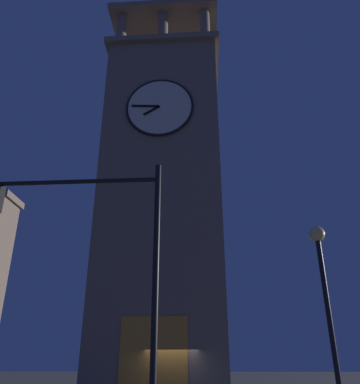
% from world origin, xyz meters
% --- Properties ---
extents(clocktower, '(7.62, 9.46, 28.30)m').
position_xyz_m(clocktower, '(0.86, -4.12, 11.31)').
color(clocktower, gray).
rests_on(clocktower, ground_plane).
extents(traffic_signal_mid, '(4.58, 0.41, 6.86)m').
position_xyz_m(traffic_signal_mid, '(0.91, 10.38, 4.60)').
color(traffic_signal_mid, black).
rests_on(traffic_signal_mid, ground_plane).
extents(street_lamp, '(0.44, 0.44, 5.48)m').
position_xyz_m(street_lamp, '(-4.85, 8.96, 3.79)').
color(street_lamp, black).
rests_on(street_lamp, ground_plane).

